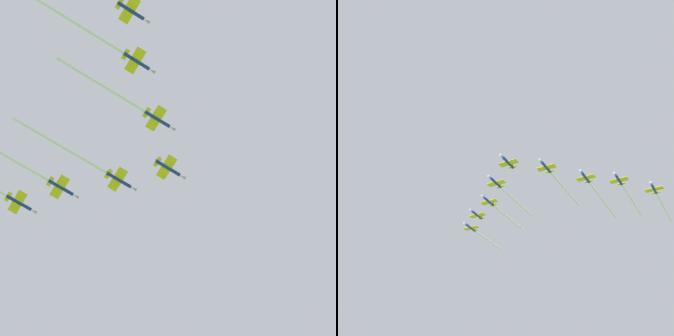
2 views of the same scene
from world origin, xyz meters
TOP-DOWN VIEW (x-y plane):
  - jet_lead at (0.26, 1.12)m, footprint 9.37×12.59m
  - jet_port_inner at (8.60, 27.90)m, footprint 12.82×49.16m
  - jet_starboard_inner at (-16.96, 21.92)m, footprint 12.29×46.33m
  - jet_port_outer at (18.06, 48.67)m, footprint 13.91×54.98m
  - jet_starboard_outer at (-32.86, 35.60)m, footprint 12.37×46.77m
  - jet_center_rear at (29.55, 58.56)m, footprint 12.85×49.33m
  - jet_port_trail at (-45.50, 31.89)m, footprint 9.37×12.59m
  - jet_starboard_trail at (39.84, 74.92)m, footprint 12.67×48.35m
  - jet_tail_end at (-63.23, 55.43)m, footprint 12.56×47.75m

SIDE VIEW (x-z plane):
  - jet_starboard_trail at x=39.84m, z-range 209.98..212.59m
  - jet_starboard_inner at x=-16.96m, z-range 210.28..212.89m
  - jet_port_trail at x=-45.50m, z-range 210.57..213.18m
  - jet_port_outer at x=18.06m, z-range 210.79..213.40m
  - jet_lead at x=0.26m, z-range 210.85..213.46m
  - jet_starboard_outer at x=-32.86m, z-range 210.90..213.51m
  - jet_center_rear at x=29.55m, z-range 211.13..213.73m
  - jet_port_inner at x=8.60m, z-range 211.41..214.02m
  - jet_tail_end at x=-63.23m, z-range 211.71..214.32m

